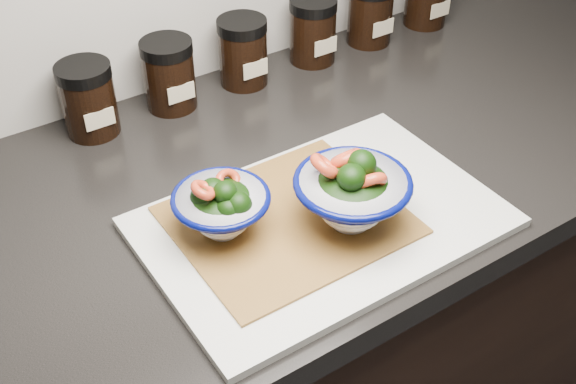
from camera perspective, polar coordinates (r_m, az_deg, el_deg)
cabinet at (r=1.38m, az=1.48°, el=-13.13°), size 3.43×0.58×0.86m
countertop at (r=1.07m, az=1.88°, el=1.88°), size 3.50×0.60×0.04m
cutting_board at (r=0.93m, az=2.66°, el=-2.39°), size 0.45×0.30×0.01m
bamboo_mat at (r=0.92m, az=0.00°, el=-2.22°), size 0.28×0.24×0.00m
bowl_left at (r=0.88m, az=-5.30°, el=-1.18°), size 0.12×0.12×0.09m
bowl_right at (r=0.89m, az=5.05°, el=-0.02°), size 0.15×0.15×0.11m
spice_jar_a at (r=1.12m, az=-15.50°, el=7.07°), size 0.08×0.08×0.11m
spice_jar_b at (r=1.16m, az=-9.38°, el=9.15°), size 0.08×0.08×0.11m
spice_jar_c at (r=1.21m, az=-3.58°, el=11.00°), size 0.08×0.08×0.11m
spice_jar_d at (r=1.27m, az=1.97°, el=12.65°), size 0.08×0.08×0.11m
spice_jar_e at (r=1.34m, az=6.51°, el=13.90°), size 0.08×0.08×0.11m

